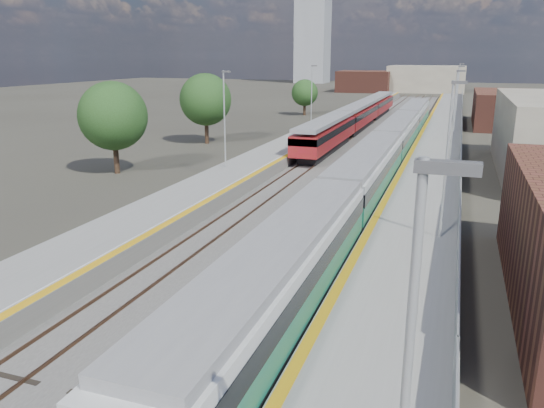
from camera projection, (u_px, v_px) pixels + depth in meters
The scene contains 11 objects.
ground at pixel (382, 154), 53.78m from camera, with size 320.00×320.00×0.00m, color #47443A.
ballast_bed at pixel (364, 148), 56.76m from camera, with size 10.50×155.00×0.06m, color #565451.
tracks at pixel (372, 145), 58.07m from camera, with size 8.96×160.00×0.17m.
platform_right at pixel (438, 147), 54.23m from camera, with size 4.70×155.00×8.52m.
platform_left at pixel (303, 140), 58.77m from camera, with size 4.30×155.00×8.52m.
buildings at pixel (361, 51), 137.20m from camera, with size 72.00×185.50×40.00m.
green_train at pixel (386, 149), 44.04m from camera, with size 2.69×75.04×2.96m.
red_train at pixel (358, 115), 70.06m from camera, with size 2.65×53.81×3.34m.
tree_a at pixel (113, 116), 43.48m from camera, with size 5.63×5.63×7.63m.
tree_b at pixel (206, 100), 58.68m from camera, with size 5.73×5.73×7.77m.
tree_c at pixel (305, 93), 87.43m from camera, with size 4.34×4.34×5.88m.
Camera 1 is at (6.90, -3.89, 9.58)m, focal length 35.00 mm.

